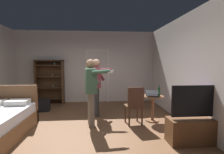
# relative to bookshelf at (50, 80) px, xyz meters

# --- Properties ---
(ground_plane) EXTENTS (6.33, 6.33, 0.00)m
(ground_plane) POSITION_rel_bookshelf_xyz_m (1.40, -2.71, -0.93)
(ground_plane) COLOR brown
(wall_back) EXTENTS (5.68, 0.12, 2.85)m
(wall_back) POSITION_rel_bookshelf_xyz_m (1.40, 0.23, 0.50)
(wall_back) COLOR silver
(wall_back) RESTS_ON ground_plane
(wall_right) EXTENTS (0.12, 5.99, 2.85)m
(wall_right) POSITION_rel_bookshelf_xyz_m (4.18, -2.71, 0.50)
(wall_right) COLOR silver
(wall_right) RESTS_ON ground_plane
(doorway_frame) EXTENTS (0.93, 0.08, 2.13)m
(doorway_frame) POSITION_rel_bookshelf_xyz_m (1.84, 0.15, 0.30)
(doorway_frame) COLOR white
(doorway_frame) RESTS_ON ground_plane
(bookshelf) EXTENTS (1.05, 0.32, 1.70)m
(bookshelf) POSITION_rel_bookshelf_xyz_m (0.00, 0.00, 0.00)
(bookshelf) COLOR #4C331E
(bookshelf) RESTS_ON ground_plane
(tv_flatscreen) EXTENTS (1.14, 0.40, 1.16)m
(tv_flatscreen) POSITION_rel_bookshelf_xyz_m (3.82, -3.51, -0.59)
(tv_flatscreen) COLOR brown
(tv_flatscreen) RESTS_ON ground_plane
(side_table) EXTENTS (0.58, 0.58, 0.70)m
(side_table) POSITION_rel_bookshelf_xyz_m (3.35, -2.23, -0.46)
(side_table) COLOR brown
(side_table) RESTS_ON ground_plane
(laptop) EXTENTS (0.39, 0.40, 0.16)m
(laptop) POSITION_rel_bookshelf_xyz_m (3.30, -2.27, -0.17)
(laptop) COLOR black
(laptop) RESTS_ON side_table
(bottle_on_table) EXTENTS (0.06, 0.06, 0.29)m
(bottle_on_table) POSITION_rel_bookshelf_xyz_m (3.49, -2.31, -0.10)
(bottle_on_table) COLOR #1A571F
(bottle_on_table) RESTS_ON side_table
(wooden_chair) EXTENTS (0.47, 0.47, 0.99)m
(wooden_chair) POSITION_rel_bookshelf_xyz_m (2.79, -2.47, -0.38)
(wooden_chair) COLOR #4C331E
(wooden_chair) RESTS_ON ground_plane
(person_blue_shirt) EXTENTS (0.69, 0.63, 1.68)m
(person_blue_shirt) POSITION_rel_bookshelf_xyz_m (1.69, -2.38, 0.05)
(person_blue_shirt) COLOR gray
(person_blue_shirt) RESTS_ON ground_plane
(person_striped_shirt) EXTENTS (0.63, 0.53, 1.70)m
(person_striped_shirt) POSITION_rel_bookshelf_xyz_m (1.83, -1.60, 0.05)
(person_striped_shirt) COLOR #333338
(person_striped_shirt) RESTS_ON ground_plane
(suitcase_dark) EXTENTS (0.61, 0.40, 0.36)m
(suitcase_dark) POSITION_rel_bookshelf_xyz_m (-0.04, -1.01, -0.74)
(suitcase_dark) COLOR black
(suitcase_dark) RESTS_ON ground_plane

